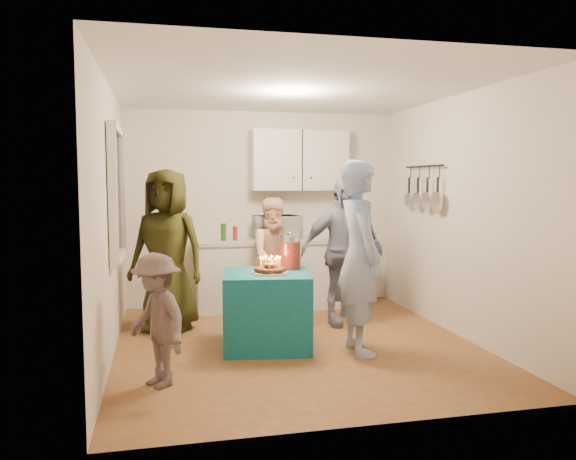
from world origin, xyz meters
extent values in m
plane|color=brown|center=(0.00, 0.00, 0.00)|extent=(4.00, 4.00, 0.00)
plane|color=white|center=(0.00, 0.00, 2.60)|extent=(4.00, 4.00, 0.00)
plane|color=silver|center=(0.00, 2.00, 1.30)|extent=(3.60, 3.60, 0.00)
plane|color=silver|center=(-1.80, 0.00, 1.30)|extent=(4.00, 4.00, 0.00)
plane|color=silver|center=(1.80, 0.00, 1.30)|extent=(4.00, 4.00, 0.00)
cube|color=black|center=(-1.77, 0.30, 1.55)|extent=(0.04, 1.00, 1.20)
cube|color=white|center=(0.20, 1.70, 0.43)|extent=(2.20, 0.58, 0.86)
cube|color=beige|center=(0.20, 1.70, 0.89)|extent=(2.24, 0.62, 0.05)
cube|color=white|center=(0.50, 1.85, 1.95)|extent=(1.30, 0.30, 0.80)
cube|color=black|center=(1.72, 0.70, 1.60)|extent=(0.12, 1.00, 0.60)
imported|color=white|center=(0.16, 1.70, 1.07)|extent=(0.64, 0.50, 0.31)
cube|color=#116471|center=(-0.31, -0.02, 0.38)|extent=(0.96, 0.96, 0.76)
cylinder|color=red|center=(-0.02, 0.15, 0.93)|extent=(0.22, 0.22, 0.34)
imported|color=#96ABDA|center=(0.54, -0.41, 0.94)|extent=(0.46, 0.69, 1.88)
imported|color=#4C4D16|center=(-1.27, 0.86, 0.90)|extent=(1.05, 0.92, 1.81)
imported|color=#FFA385|center=(0.04, 1.19, 0.74)|extent=(0.78, 0.64, 1.47)
imported|color=#101236|center=(0.72, 0.67, 0.86)|extent=(1.03, 0.47, 1.72)
imported|color=#4F3F3F|center=(-1.38, -0.91, 0.55)|extent=(0.72, 0.82, 1.10)
camera|label=1|loc=(-1.33, -5.51, 1.68)|focal=35.00mm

